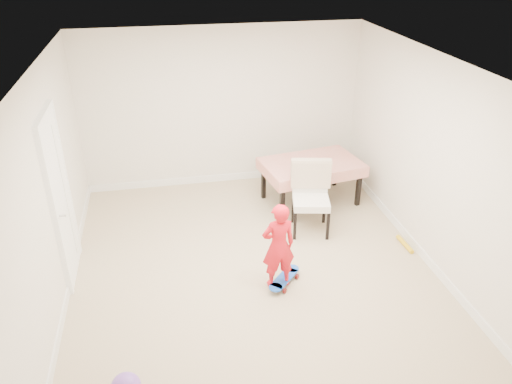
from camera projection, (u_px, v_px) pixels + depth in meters
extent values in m
plane|color=tan|center=(251.00, 264.00, 6.46)|extent=(5.00, 5.00, 0.00)
cube|color=white|center=(250.00, 65.00, 5.26)|extent=(4.50, 5.00, 0.04)
cube|color=beige|center=(222.00, 108.00, 8.00)|extent=(4.50, 0.04, 2.60)
cube|color=beige|center=(313.00, 317.00, 3.70)|extent=(4.50, 0.04, 2.60)
cube|color=beige|center=(52.00, 192.00, 5.47)|extent=(0.04, 5.00, 2.60)
cube|color=beige|center=(426.00, 159.00, 6.24)|extent=(0.04, 5.00, 2.60)
cube|color=white|center=(61.00, 200.00, 5.86)|extent=(0.11, 0.94, 2.11)
cube|color=white|center=(224.00, 177.00, 8.59)|extent=(4.50, 0.02, 0.12)
cube|color=white|center=(70.00, 282.00, 6.04)|extent=(0.02, 5.00, 0.12)
cube|color=white|center=(412.00, 242.00, 6.82)|extent=(0.02, 5.00, 0.12)
imported|color=red|center=(278.00, 248.00, 5.81)|extent=(0.43, 0.30, 1.10)
cylinder|color=gold|center=(405.00, 244.00, 6.83)|extent=(0.08, 0.40, 0.06)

